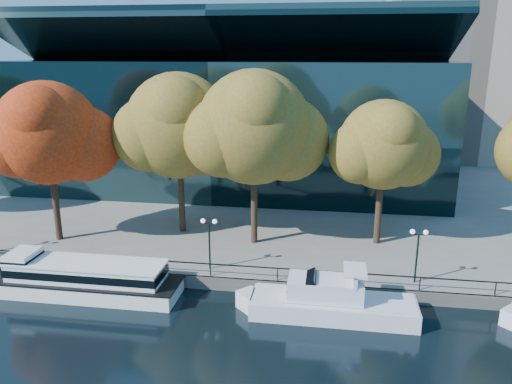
% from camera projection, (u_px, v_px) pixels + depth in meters
% --- Properties ---
extents(ground, '(160.00, 160.00, 0.00)m').
position_uv_depth(ground, '(200.00, 309.00, 34.28)').
color(ground, black).
rests_on(ground, ground).
extents(promenade, '(90.00, 67.08, 1.00)m').
position_uv_depth(promenade, '(268.00, 175.00, 68.71)').
color(promenade, slate).
rests_on(promenade, ground).
extents(railing, '(88.20, 0.08, 0.99)m').
position_uv_depth(railing, '(210.00, 264.00, 36.83)').
color(railing, black).
rests_on(railing, promenade).
extents(convention_building, '(50.00, 24.57, 21.43)m').
position_uv_depth(convention_building, '(232.00, 121.00, 62.72)').
color(convention_building, black).
rests_on(convention_building, ground).
extents(tour_boat, '(16.04, 3.58, 3.04)m').
position_uv_depth(tour_boat, '(75.00, 277.00, 36.22)').
color(tour_boat, white).
rests_on(tour_boat, ground).
extents(cruiser_near, '(12.14, 3.13, 3.52)m').
position_uv_depth(cruiser_near, '(326.00, 301.00, 33.20)').
color(cruiser_near, white).
rests_on(cruiser_near, ground).
extents(tree_1, '(10.85, 8.90, 13.82)m').
position_uv_depth(tree_1, '(49.00, 135.00, 41.66)').
color(tree_1, black).
rests_on(tree_1, promenade).
extents(tree_2, '(11.61, 9.52, 14.43)m').
position_uv_depth(tree_2, '(180.00, 128.00, 43.56)').
color(tree_2, black).
rests_on(tree_2, promenade).
extents(tree_3, '(11.83, 9.70, 14.80)m').
position_uv_depth(tree_3, '(256.00, 130.00, 40.77)').
color(tree_3, black).
rests_on(tree_3, promenade).
extents(tree_4, '(9.32, 7.65, 12.38)m').
position_uv_depth(tree_4, '(385.00, 147.00, 41.05)').
color(tree_4, black).
rests_on(tree_4, promenade).
extents(lamp_1, '(1.26, 0.36, 4.03)m').
position_uv_depth(lamp_1, '(209.00, 232.00, 37.51)').
color(lamp_1, black).
rests_on(lamp_1, promenade).
extents(lamp_2, '(1.26, 0.36, 4.03)m').
position_uv_depth(lamp_2, '(418.00, 244.00, 35.30)').
color(lamp_2, black).
rests_on(lamp_2, promenade).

